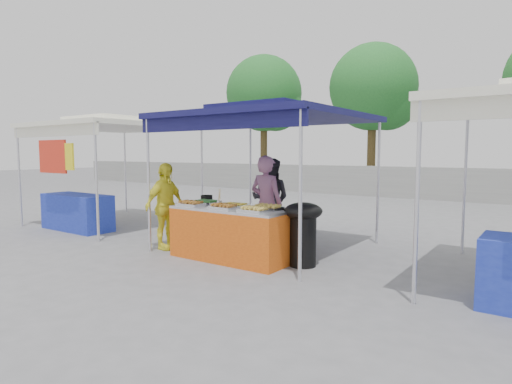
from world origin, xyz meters
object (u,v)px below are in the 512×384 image
Objects in this scene: vendor_woman at (266,204)px; helper_man at (270,199)px; customer_person at (165,206)px; cooking_pot at (207,199)px; vendor_table at (231,234)px; wok_burner at (303,228)px.

vendor_woman is 1.03m from helper_man.
vendor_woman is at bearing -65.96° from customer_person.
cooking_pot is 0.13× the size of vendor_woman.
cooking_pot is at bearing 53.93° from helper_man.
vendor_table is 1.75m from helper_man.
helper_man reaches higher than cooking_pot.
wok_burner is at bearing 15.39° from vendor_table.
cooking_pot is at bearing 156.98° from vendor_table.
vendor_table is at bearing 76.72° from vendor_woman.
helper_man is 1.04× the size of customer_person.
customer_person is (-2.60, -0.39, 0.19)m from wok_burner.
helper_man is (-0.51, 0.90, -0.03)m from vendor_woman.
cooking_pot is 1.41m from helper_man.
cooking_pot is 0.76m from customer_person.
customer_person is at bearing 26.70° from vendor_woman.
wok_burner is (1.99, -0.04, -0.33)m from cooking_pot.
customer_person is at bearing -177.03° from vendor_table.
customer_person reaches higher than vendor_table.
customer_person is (-0.61, -0.43, -0.13)m from cooking_pot.
wok_burner is at bearing -84.93° from customer_person.
cooking_pot is (-0.84, 0.36, 0.49)m from vendor_table.
vendor_woman is (0.17, 0.77, 0.42)m from vendor_table.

